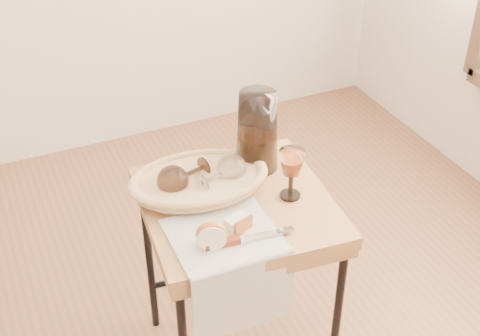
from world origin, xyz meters
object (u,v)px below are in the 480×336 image
pitcher (257,131)px  wine_goblet (291,174)px  bread_basket (199,183)px  goblet_lying_b (219,175)px  table_knife (246,238)px  side_table (237,285)px  apple_half (212,233)px  goblet_lying_a (186,175)px  tea_towel (224,235)px

pitcher → wine_goblet: size_ratio=1.90×
bread_basket → goblet_lying_b: 0.06m
table_knife → wine_goblet: bearing=39.5°
side_table → wine_goblet: 0.42m
wine_goblet → apple_half: size_ratio=1.91×
goblet_lying_a → wine_goblet: wine_goblet is taller
side_table → wine_goblet: size_ratio=4.34×
wine_goblet → table_knife: size_ratio=0.65×
pitcher → goblet_lying_b: bearing=-175.7°
pitcher → table_knife: (-0.17, -0.30, -0.11)m
goblet_lying_b → apple_half: 0.23m
side_table → goblet_lying_b: (-0.03, 0.06, 0.38)m
side_table → tea_towel: (-0.09, -0.12, 0.32)m
goblet_lying_b → apple_half: goblet_lying_b is taller
side_table → wine_goblet: (0.14, -0.04, 0.39)m
side_table → bread_basket: bread_basket is taller
goblet_lying_b → apple_half: bearing=-134.2°
bread_basket → apple_half: (-0.06, -0.23, 0.01)m
goblet_lying_a → wine_goblet: size_ratio=0.96×
tea_towel → bread_basket: size_ratio=0.78×
goblet_lying_a → pitcher: size_ratio=0.51×
goblet_lying_a → side_table: bearing=122.7°
pitcher → wine_goblet: pitcher is taller
wine_goblet → table_knife: wine_goblet is taller
pitcher → table_knife: size_ratio=1.23×
side_table → apple_half: 0.41m
bread_basket → apple_half: apple_half is taller
goblet_lying_b → apple_half: size_ratio=1.79×
goblet_lying_a → table_knife: bearing=87.3°
bread_basket → apple_half: bearing=-97.9°
goblet_lying_b → wine_goblet: wine_goblet is taller
tea_towel → goblet_lying_a: size_ratio=1.90×
wine_goblet → table_knife: bearing=-146.9°
side_table → goblet_lying_a: (-0.11, 0.10, 0.38)m
goblet_lying_b → tea_towel: bearing=-126.4°
bread_basket → goblet_lying_a: bearing=159.3°
tea_towel → side_table: bearing=53.8°
tea_towel → pitcher: pitcher is taller
bread_basket → pitcher: bearing=19.3°
pitcher → apple_half: size_ratio=3.63×
side_table → pitcher: (0.12, 0.13, 0.44)m
bread_basket → side_table: bearing=-40.7°
side_table → bread_basket: bearing=133.5°
tea_towel → wine_goblet: 0.26m
goblet_lying_b → pitcher: 0.18m
goblet_lying_b → wine_goblet: size_ratio=0.93×
goblet_lying_a → apple_half: bearing=68.7°
bread_basket → apple_half: size_ratio=4.45×
goblet_lying_b → wine_goblet: 0.20m
side_table → bread_basket: size_ratio=1.86×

